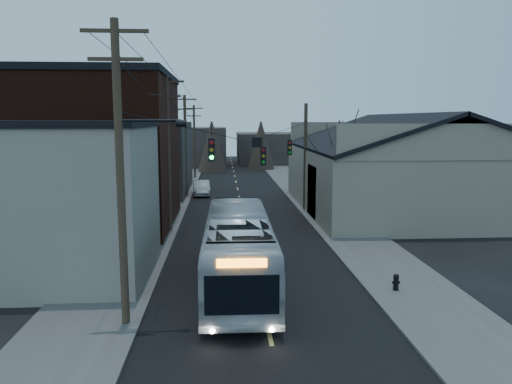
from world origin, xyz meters
The scene contains 15 objects.
ground centered at (0.00, 0.00, 0.00)m, with size 160.00×160.00×0.00m, color black.
road_surface centered at (0.00, 30.00, 0.01)m, with size 9.00×110.00×0.02m, color black.
sidewalk_left centered at (-6.50, 30.00, 0.06)m, with size 4.00×110.00×0.12m, color #474744.
sidewalk_right centered at (6.50, 30.00, 0.06)m, with size 4.00×110.00×0.12m, color #474744.
building_clapboard centered at (-9.00, 9.00, 3.50)m, with size 8.00×8.00×7.00m, color gray.
building_brick centered at (-10.00, 20.00, 5.00)m, with size 10.00×12.00×10.00m, color black.
building_left_far centered at (-9.50, 36.00, 3.50)m, with size 9.00×14.00×7.00m, color #302A27.
warehouse centered at (13.00, 25.00, 2.70)m, with size 16.16×20.60×7.73m.
building_far_left centered at (-6.00, 65.00, 3.00)m, with size 10.00×12.00×6.00m, color #302A27.
building_far_right centered at (7.00, 70.00, 2.50)m, with size 12.00×14.00×5.00m, color #302A27.
bare_tree centered at (6.50, 20.00, 3.60)m, with size 0.40×0.40×7.20m, color black.
utility_lines centered at (-3.11, 24.14, 4.95)m, with size 11.24×45.28×10.50m.
bus centered at (-0.89, 6.99, 1.65)m, with size 2.77×11.85×3.30m, color #B7BEC4.
parked_car centered at (-3.60, 33.75, 0.71)m, with size 1.51×4.32×1.42m, color #9A9CA1.
fire_hydrant centered at (5.70, 5.68, 0.50)m, with size 0.33×0.24×0.71m.
Camera 1 is at (-1.52, -14.08, 7.23)m, focal length 35.00 mm.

